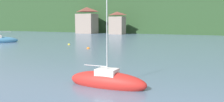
{
  "coord_description": "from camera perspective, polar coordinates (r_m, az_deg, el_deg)",
  "views": [
    {
      "loc": [
        9.08,
        19.05,
        3.34
      ],
      "look_at": [
        0.0,
        35.86,
        1.06
      ],
      "focal_mm": 36.7,
      "sensor_mm": 36.0,
      "label": 1
    }
  ],
  "objects": [
    {
      "name": "wooded_hillside",
      "position": [
        112.99,
        12.96,
        9.01
      ],
      "size": [
        352.0,
        62.51,
        51.18
      ],
      "color": "#264223",
      "rests_on": "ground_plane"
    },
    {
      "name": "shore_building_west",
      "position": [
        81.04,
        -6.29,
        7.52
      ],
      "size": [
        6.92,
        4.98,
        9.11
      ],
      "color": "gray",
      "rests_on": "ground_plane"
    },
    {
      "name": "shore_building_westcentral",
      "position": [
        74.05,
        1.3,
        6.92
      ],
      "size": [
        4.94,
        3.38,
        7.21
      ],
      "color": "gray",
      "rests_on": "ground_plane"
    },
    {
      "name": "sailboat_mid_10",
      "position": [
        12.35,
        -1.25,
        -7.51
      ],
      "size": [
        4.5,
        1.56,
        5.17
      ],
      "rotation": [
        0.0,
        0.0,
        0.08
      ],
      "color": "red",
      "rests_on": "ground_plane"
    },
    {
      "name": "mooring_buoy_near",
      "position": [
        37.39,
        -10.67,
        1.55
      ],
      "size": [
        0.37,
        0.37,
        0.37
      ],
      "primitive_type": "sphere",
      "color": "yellow",
      "rests_on": "ground_plane"
    },
    {
      "name": "mooring_buoy_mid",
      "position": [
        31.07,
        -5.95,
        0.59
      ],
      "size": [
        0.43,
        0.43,
        0.43
      ],
      "primitive_type": "sphere",
      "color": "orange",
      "rests_on": "ground_plane"
    }
  ]
}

